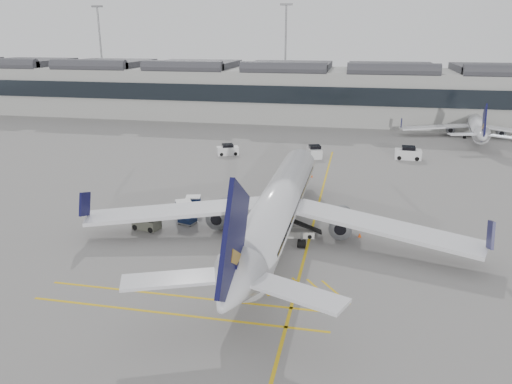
% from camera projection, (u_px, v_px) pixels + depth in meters
% --- Properties ---
extents(ground, '(220.00, 220.00, 0.00)m').
position_uv_depth(ground, '(201.00, 242.00, 47.26)').
color(ground, gray).
rests_on(ground, ground).
extents(terminal, '(200.00, 20.45, 12.40)m').
position_uv_depth(terminal, '(298.00, 91.00, 112.38)').
color(terminal, '#9E9E99').
rests_on(terminal, ground).
extents(light_masts, '(113.00, 0.60, 25.45)m').
position_uv_depth(light_masts, '(299.00, 50.00, 123.24)').
color(light_masts, slate).
rests_on(light_masts, ground).
extents(apron_markings, '(0.25, 60.00, 0.01)m').
position_uv_depth(apron_markings, '(316.00, 214.00, 54.64)').
color(apron_markings, gold).
rests_on(apron_markings, ground).
extents(airliner_main, '(37.30, 40.73, 10.83)m').
position_uv_depth(airliner_main, '(278.00, 207.00, 47.32)').
color(airliner_main, silver).
rests_on(airliner_main, ground).
extents(airliner_far, '(27.30, 29.99, 7.99)m').
position_uv_depth(airliner_far, '(476.00, 125.00, 92.77)').
color(airliner_far, silver).
rests_on(airliner_far, ground).
extents(belt_loader, '(4.34, 1.87, 1.73)m').
position_uv_depth(belt_loader, '(295.00, 231.00, 48.55)').
color(belt_loader, beige).
rests_on(belt_loader, ground).
extents(baggage_cart_a, '(1.91, 1.61, 1.92)m').
position_uv_depth(baggage_cart_a, '(239.00, 207.00, 53.61)').
color(baggage_cart_a, gray).
rests_on(baggage_cart_a, ground).
extents(baggage_cart_b, '(2.03, 1.82, 1.80)m').
position_uv_depth(baggage_cart_b, '(187.00, 215.00, 51.44)').
color(baggage_cart_b, gray).
rests_on(baggage_cart_b, ground).
extents(baggage_cart_c, '(1.96, 1.74, 1.77)m').
position_uv_depth(baggage_cart_c, '(193.00, 204.00, 54.95)').
color(baggage_cart_c, gray).
rests_on(baggage_cart_c, ground).
extents(baggage_cart_d, '(2.16, 2.04, 1.79)m').
position_uv_depth(baggage_cart_d, '(184.00, 208.00, 53.48)').
color(baggage_cart_d, gray).
rests_on(baggage_cart_d, ground).
extents(ramp_agent_a, '(0.80, 0.68, 1.87)m').
position_uv_depth(ramp_agent_a, '(269.00, 217.00, 51.11)').
color(ramp_agent_a, '#FF570D').
rests_on(ramp_agent_a, ground).
extents(ramp_agent_b, '(1.03, 0.96, 1.68)m').
position_uv_depth(ramp_agent_b, '(266.00, 209.00, 53.57)').
color(ramp_agent_b, '#E4440C').
rests_on(ramp_agent_b, ground).
extents(pushback_tug, '(2.84, 2.05, 1.45)m').
position_uv_depth(pushback_tug, '(147.00, 223.00, 50.23)').
color(pushback_tug, '#494A3F').
rests_on(pushback_tug, ground).
extents(safety_cone_nose, '(0.32, 0.32, 0.45)m').
position_uv_depth(safety_cone_nose, '(312.00, 176.00, 68.15)').
color(safety_cone_nose, '#F24C0A').
rests_on(safety_cone_nose, ground).
extents(safety_cone_engine, '(0.33, 0.33, 0.45)m').
position_uv_depth(safety_cone_engine, '(360.00, 235.00, 48.34)').
color(safety_cone_engine, '#F24C0A').
rests_on(safety_cone_engine, ground).
extents(service_van_left, '(3.81, 2.96, 1.75)m').
position_uv_depth(service_van_left, '(228.00, 150.00, 80.37)').
color(service_van_left, silver).
rests_on(service_van_left, ground).
extents(service_van_mid, '(2.76, 4.02, 1.88)m').
position_uv_depth(service_van_mid, '(315.00, 152.00, 78.91)').
color(service_van_mid, silver).
rests_on(service_van_mid, ground).
extents(service_van_right, '(4.00, 2.05, 2.04)m').
position_uv_depth(service_van_right, '(408.00, 153.00, 77.58)').
color(service_van_right, silver).
rests_on(service_van_right, ground).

